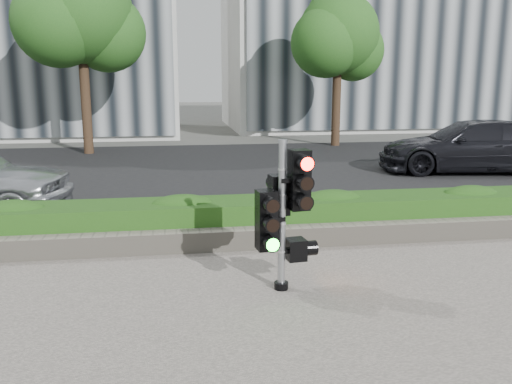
% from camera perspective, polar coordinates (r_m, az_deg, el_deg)
% --- Properties ---
extents(ground, '(120.00, 120.00, 0.00)m').
position_cam_1_polar(ground, '(7.38, 2.28, -10.55)').
color(ground, '#51514C').
rests_on(ground, ground).
extents(road, '(60.00, 13.00, 0.02)m').
position_cam_1_polar(road, '(16.98, -4.16, 2.33)').
color(road, black).
rests_on(road, ground).
extents(curb, '(60.00, 0.25, 0.12)m').
position_cam_1_polar(curb, '(10.30, -1.05, -3.63)').
color(curb, gray).
rests_on(curb, ground).
extents(stone_wall, '(12.00, 0.32, 0.34)m').
position_cam_1_polar(stone_wall, '(9.08, 0.00, -4.86)').
color(stone_wall, gray).
rests_on(stone_wall, sidewalk).
extents(hedge, '(12.00, 1.00, 0.68)m').
position_cam_1_polar(hedge, '(9.65, -0.58, -2.80)').
color(hedge, '#407F27').
rests_on(hedge, sidewalk).
extents(building_right, '(18.00, 10.00, 12.00)m').
position_cam_1_polar(building_right, '(34.15, 13.03, 16.93)').
color(building_right, '#B7B7B2').
rests_on(building_right, ground).
extents(tree_left, '(4.61, 4.03, 7.34)m').
position_cam_1_polar(tree_left, '(21.60, -18.03, 17.24)').
color(tree_left, black).
rests_on(tree_left, ground).
extents(tree_right, '(4.10, 3.58, 6.53)m').
position_cam_1_polar(tree_right, '(23.32, 8.58, 15.84)').
color(tree_right, black).
rests_on(tree_right, ground).
extents(traffic_signal, '(0.72, 0.56, 2.02)m').
position_cam_1_polar(traffic_signal, '(7.12, 2.89, -1.67)').
color(traffic_signal, black).
rests_on(traffic_signal, sidewalk).
extents(car_dark, '(5.70, 3.15, 1.56)m').
position_cam_1_polar(car_dark, '(17.70, 21.58, 4.51)').
color(car_dark, black).
rests_on(car_dark, road).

